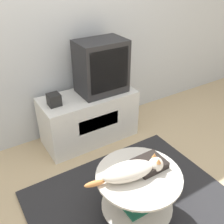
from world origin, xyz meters
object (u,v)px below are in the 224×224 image
at_px(tv, 101,67).
at_px(cat, 131,170).
at_px(speaker, 54,100).
at_px(dvd_box, 149,164).

bearing_deg(tv, cat, -110.27).
distance_m(tv, speaker, 0.59).
xyz_separation_m(dvd_box, cat, (-0.17, -0.01, 0.03)).
xyz_separation_m(tv, speaker, (-0.55, -0.02, -0.22)).
xyz_separation_m(tv, cat, (-0.42, -1.13, -0.31)).
distance_m(dvd_box, cat, 0.18).
relative_size(tv, dvd_box, 2.42).
relative_size(speaker, dvd_box, 0.52).
bearing_deg(cat, speaker, 108.62).
bearing_deg(dvd_box, cat, -176.03).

